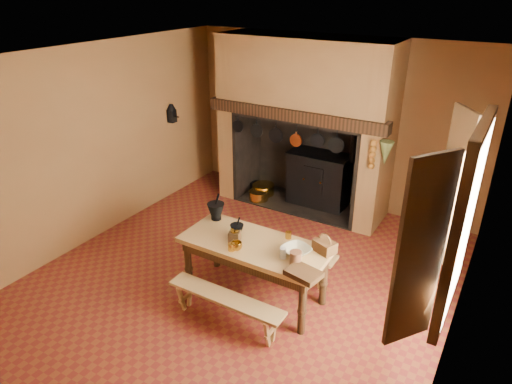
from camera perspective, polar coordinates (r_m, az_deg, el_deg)
floor at (r=6.12m, az=-1.42°, el=-10.49°), size 5.50×5.50×0.00m
ceiling at (r=5.03m, az=-1.77°, el=16.41°), size 5.50×5.50×0.00m
back_wall at (r=7.75m, az=9.50°, el=8.58°), size 5.00×0.02×2.80m
wall_left at (r=7.01m, az=-19.21°, el=5.73°), size 0.02×5.50×2.80m
wall_right at (r=4.72m, az=25.12°, el=-4.77°), size 0.02×5.50×2.80m
wall_front at (r=3.73m, az=-25.45°, el=-13.14°), size 5.00×0.02×2.80m
chimney_breast at (r=7.36m, az=6.21°, el=11.24°), size 2.95×0.96×2.80m
iron_range at (r=7.81m, az=7.90°, el=1.66°), size 1.12×0.55×1.60m
hearth_pans at (r=8.19m, az=0.64°, el=0.07°), size 0.51×0.62×0.20m
hanging_pans at (r=7.07m, az=4.01°, el=6.92°), size 1.92×0.29×0.27m
onion_string at (r=6.60m, az=14.34°, el=4.56°), size 0.12×0.10×0.46m
herb_bunch at (r=6.54m, az=15.88°, el=4.65°), size 0.20×0.20×0.35m
window at (r=4.23m, az=23.13°, el=-3.16°), size 0.39×1.75×1.76m
wall_coffee_mill at (r=7.95m, az=-10.50°, el=9.80°), size 0.23×0.16×0.31m
work_table at (r=5.43m, az=-0.20°, el=-7.45°), size 1.75×0.78×0.76m
bench_front at (r=5.21m, az=-3.80°, el=-13.74°), size 1.41×0.25×0.40m
bench_back at (r=6.02m, az=2.70°, el=-7.31°), size 1.59×0.28×0.45m
mortar_large at (r=5.83m, az=-5.03°, el=-2.32°), size 0.22×0.22×0.38m
mortar_small at (r=5.44m, az=-2.40°, el=-4.79°), size 0.16×0.16×0.28m
coffee_grinder at (r=5.37m, az=-2.69°, el=-5.46°), size 0.18×0.16×0.19m
brass_mug_a at (r=5.21m, az=-3.09°, el=-6.89°), size 0.08×0.08×0.09m
brass_mug_b at (r=5.45m, az=4.07°, el=-5.38°), size 0.10×0.10×0.08m
mixing_bowl at (r=5.17m, az=5.04°, el=-7.32°), size 0.41×0.41×0.08m
stoneware_crock at (r=4.96m, az=4.96°, el=-8.24°), size 0.16×0.16×0.16m
glass_jar at (r=5.07m, az=3.40°, el=-7.63°), size 0.09×0.09×0.13m
wicker_basket at (r=5.22m, az=8.58°, el=-6.66°), size 0.29×0.25×0.23m
wooden_tray at (r=4.83m, az=5.97°, el=-10.09°), size 0.40×0.32×0.06m
brass_cup at (r=5.21m, az=-2.43°, el=-6.76°), size 0.13×0.13×0.10m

